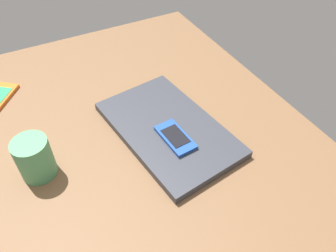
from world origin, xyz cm
name	(u,v)px	position (x,y,z in cm)	size (l,w,h in cm)	color
desk_surface	(153,154)	(0.00, 0.00, 1.50)	(120.00, 80.00, 3.00)	brown
laptop_closed	(168,129)	(3.64, -5.91, 4.01)	(35.90, 21.76, 2.02)	#33353D
cell_phone_on_laptop	(175,137)	(-0.99, -5.41, 5.52)	(11.28, 6.25, 1.07)	#1E479E
coffee_mug	(34,157)	(5.93, 24.98, 7.79)	(11.12, 7.58, 9.59)	#4C9360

